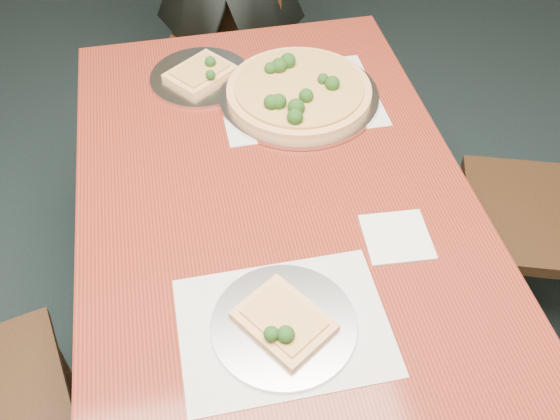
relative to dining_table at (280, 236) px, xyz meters
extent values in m
cube|color=maroon|center=(0.00, 0.00, 0.07)|extent=(0.90, 1.50, 0.04)
cylinder|color=black|center=(-0.39, 0.69, -0.31)|extent=(0.07, 0.07, 0.70)
cylinder|color=black|center=(0.39, 0.69, -0.31)|extent=(0.07, 0.07, 0.70)
cube|color=black|center=(-0.02, 1.05, -0.21)|extent=(0.54, 0.54, 0.04)
cylinder|color=black|center=(-0.25, 0.95, -0.44)|extent=(0.04, 0.04, 0.43)
cylinder|color=black|center=(-0.12, 1.28, -0.44)|extent=(0.04, 0.04, 0.43)
cylinder|color=black|center=(0.08, 0.82, -0.44)|extent=(0.04, 0.04, 0.43)
cylinder|color=black|center=(0.21, 1.15, -0.44)|extent=(0.04, 0.04, 0.43)
cylinder|color=black|center=(-0.61, 0.01, -0.44)|extent=(0.04, 0.04, 0.43)
cube|color=black|center=(0.79, 0.09, -0.21)|extent=(0.53, 0.53, 0.04)
cylinder|color=black|center=(0.68, 0.32, -0.44)|extent=(0.04, 0.04, 0.43)
cylinder|color=black|center=(0.56, -0.02, -0.44)|extent=(0.04, 0.04, 0.43)
cube|color=white|center=(0.13, 0.39, 0.09)|extent=(0.42, 0.32, 0.00)
cube|color=white|center=(-0.05, -0.30, 0.09)|extent=(0.40, 0.30, 0.00)
cylinder|color=silver|center=(0.13, 0.39, 0.10)|extent=(0.43, 0.43, 0.01)
cylinder|color=#DC9354|center=(0.13, 0.39, 0.12)|extent=(0.39, 0.39, 0.02)
cylinder|color=#E5D677|center=(0.13, 0.39, 0.13)|extent=(0.34, 0.34, 0.01)
sphere|color=#173C12|center=(0.21, 0.36, 0.15)|extent=(0.04, 0.04, 0.04)
sphere|color=#173C12|center=(0.11, 0.29, 0.14)|extent=(0.03, 0.03, 0.03)
sphere|color=#173C12|center=(0.06, 0.32, 0.15)|extent=(0.04, 0.04, 0.04)
sphere|color=#173C12|center=(0.07, 0.47, 0.14)|extent=(0.03, 0.03, 0.03)
sphere|color=#173C12|center=(0.12, 0.48, 0.15)|extent=(0.04, 0.04, 0.04)
sphere|color=#173C12|center=(0.14, 0.33, 0.15)|extent=(0.04, 0.04, 0.04)
sphere|color=#173C12|center=(0.10, 0.28, 0.15)|extent=(0.04, 0.04, 0.04)
sphere|color=#173C12|center=(0.20, 0.39, 0.14)|extent=(0.03, 0.03, 0.03)
sphere|color=#173C12|center=(0.04, 0.32, 0.15)|extent=(0.04, 0.04, 0.04)
sphere|color=#173C12|center=(0.09, 0.47, 0.15)|extent=(0.04, 0.04, 0.04)
sphere|color=#173C12|center=(0.09, 0.25, 0.15)|extent=(0.04, 0.04, 0.04)
cylinder|color=silver|center=(-0.05, -0.30, 0.10)|extent=(0.28, 0.28, 0.01)
cube|color=#DC9354|center=(-0.05, -0.30, 0.11)|extent=(0.20, 0.21, 0.02)
cube|color=#E5D677|center=(-0.05, -0.30, 0.12)|extent=(0.16, 0.17, 0.01)
sphere|color=#173C12|center=(-0.06, -0.34, 0.14)|extent=(0.03, 0.03, 0.03)
sphere|color=#173C12|center=(-0.09, -0.33, 0.13)|extent=(0.03, 0.03, 0.03)
cylinder|color=silver|center=(-0.12, 0.53, 0.10)|extent=(0.28, 0.28, 0.01)
cube|color=#DC9354|center=(-0.12, 0.53, 0.11)|extent=(0.21, 0.21, 0.02)
cube|color=#E5D677|center=(-0.12, 0.53, 0.12)|extent=(0.17, 0.16, 0.01)
sphere|color=#173C12|center=(-0.08, 0.54, 0.13)|extent=(0.03, 0.03, 0.03)
sphere|color=#173C12|center=(-0.09, 0.48, 0.13)|extent=(0.03, 0.03, 0.03)
cube|color=white|center=(0.23, -0.13, 0.09)|extent=(0.15, 0.15, 0.01)
camera|label=1|loc=(-0.19, -0.92, 1.13)|focal=40.00mm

